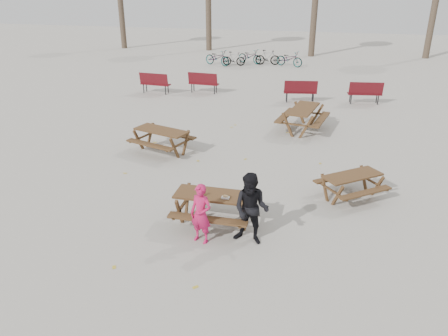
% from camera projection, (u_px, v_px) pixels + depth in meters
% --- Properties ---
extents(ground, '(80.00, 80.00, 0.00)m').
position_uv_depth(ground, '(214.00, 223.00, 10.32)').
color(ground, gray).
rests_on(ground, ground).
extents(main_picnic_table, '(1.80, 1.45, 0.78)m').
position_uv_depth(main_picnic_table, '(214.00, 201.00, 10.09)').
color(main_picnic_table, '#382514').
rests_on(main_picnic_table, ground).
extents(food_tray, '(0.18, 0.11, 0.03)m').
position_uv_depth(food_tray, '(225.00, 198.00, 9.81)').
color(food_tray, silver).
rests_on(food_tray, main_picnic_table).
extents(bread_roll, '(0.14, 0.06, 0.05)m').
position_uv_depth(bread_roll, '(225.00, 196.00, 9.79)').
color(bread_roll, tan).
rests_on(bread_roll, food_tray).
extents(soda_bottle, '(0.07, 0.07, 0.17)m').
position_uv_depth(soda_bottle, '(202.00, 194.00, 9.87)').
color(soda_bottle, silver).
rests_on(soda_bottle, main_picnic_table).
extents(child, '(0.56, 0.44, 1.36)m').
position_uv_depth(child, '(201.00, 214.00, 9.36)').
color(child, '#BA174E').
rests_on(child, ground).
extents(adult, '(0.86, 0.71, 1.63)m').
position_uv_depth(adult, '(251.00, 209.00, 9.28)').
color(adult, black).
rests_on(adult, ground).
extents(picnic_table_east, '(2.00, 1.95, 0.67)m').
position_uv_depth(picnic_table_east, '(351.00, 186.00, 11.37)').
color(picnic_table_east, '#382514').
rests_on(picnic_table_east, ground).
extents(picnic_table_north, '(2.16, 1.94, 0.77)m').
position_uv_depth(picnic_table_north, '(162.00, 141.00, 14.36)').
color(picnic_table_north, '#382514').
rests_on(picnic_table_north, ground).
extents(picnic_table_far, '(1.98, 2.30, 0.88)m').
position_uv_depth(picnic_table_far, '(303.00, 119.00, 16.37)').
color(picnic_table_far, '#382514').
rests_on(picnic_table_far, ground).
extents(park_bench_row, '(11.59, 1.33, 1.03)m').
position_uv_depth(park_bench_row, '(253.00, 87.00, 20.81)').
color(park_bench_row, maroon).
rests_on(park_bench_row, ground).
extents(bicycle_row, '(6.57, 2.45, 0.99)m').
position_uv_depth(bicycle_row, '(252.00, 58.00, 28.53)').
color(bicycle_row, black).
rests_on(bicycle_row, ground).
extents(fallen_leaves, '(11.00, 11.00, 0.01)m').
position_uv_depth(fallen_leaves, '(253.00, 181.00, 12.44)').
color(fallen_leaves, gold).
rests_on(fallen_leaves, ground).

